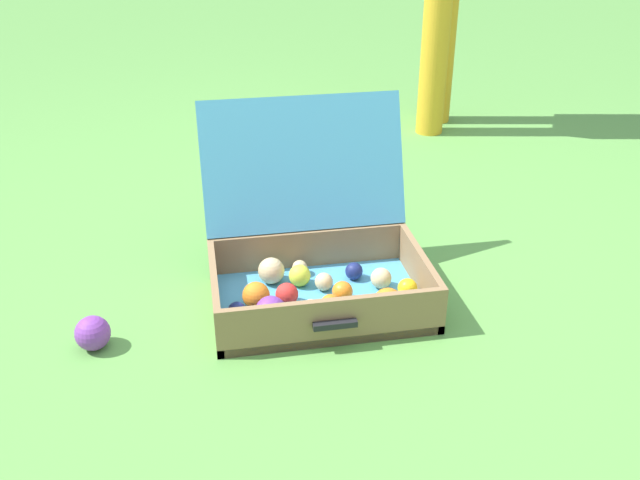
# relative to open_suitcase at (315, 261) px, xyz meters

# --- Properties ---
(ground_plane) EXTENTS (16.00, 16.00, 0.00)m
(ground_plane) POSITION_rel_open_suitcase_xyz_m (0.09, -0.09, -0.11)
(ground_plane) COLOR #569342
(open_suitcase) EXTENTS (0.58, 0.55, 0.50)m
(open_suitcase) POSITION_rel_open_suitcase_xyz_m (0.00, 0.00, 0.00)
(open_suitcase) COLOR #4799C6
(open_suitcase) RESTS_ON ground
(stray_ball_on_grass) EXTENTS (0.09, 0.09, 0.09)m
(stray_ball_on_grass) POSITION_rel_open_suitcase_xyz_m (-0.59, -0.14, -0.06)
(stray_ball_on_grass) COLOR purple
(stray_ball_on_grass) RESTS_ON ground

